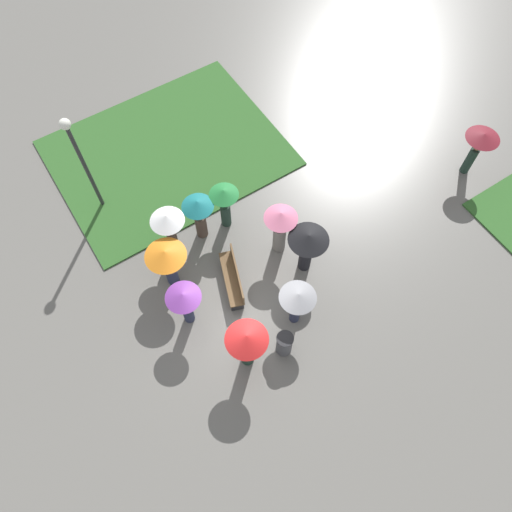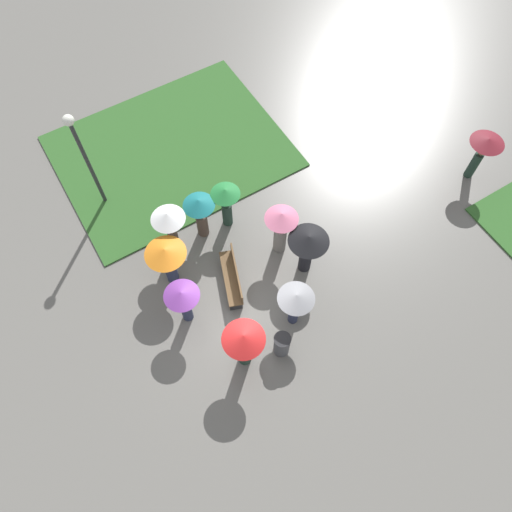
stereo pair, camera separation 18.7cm
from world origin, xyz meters
name	(u,v)px [view 2 (the right image)]	position (x,y,z in m)	size (l,w,h in m)	color
ground_plane	(240,317)	(0.00, 0.00, 0.00)	(90.00, 90.00, 0.00)	#66635E
lawn_patch_near	(172,151)	(-6.59, 1.07, 0.03)	(6.05, 7.61, 0.06)	#2D5B26
park_bench	(233,277)	(-1.03, 0.39, 0.47)	(1.85, 1.01, 0.90)	brown
lamp_post	(82,150)	(-5.85, -1.74, 2.55)	(0.32, 0.32, 3.90)	#2D2D30
trash_bin	(282,344)	(1.45, 0.49, 0.47)	(0.48, 0.48, 0.93)	#4C4C51
crowd_person_red	(244,342)	(1.15, -0.52, 1.46)	(1.13, 1.13, 1.97)	#1E3328
crowd_person_teal	(200,211)	(-3.10, 0.47, 1.25)	(0.96, 0.96, 1.79)	#47382D
crowd_person_purple	(183,300)	(-0.80, -1.28, 1.24)	(0.98, 0.98, 1.72)	#282D47
crowd_person_pink	(281,225)	(-1.38, 2.23, 1.31)	(0.99, 0.99, 1.94)	slate
crowd_person_orange	(167,257)	(-2.13, -1.09, 1.37)	(1.19, 1.19, 1.82)	#282D47
crowd_person_black	(308,246)	(-0.41, 2.51, 1.32)	(1.18, 1.18, 1.82)	black
crowd_person_green	(226,200)	(-3.03, 1.31, 1.24)	(0.90, 0.90, 1.79)	#1E3328
crowd_person_white	(169,223)	(-3.01, -0.55, 1.50)	(1.00, 1.00, 2.01)	#47382D
crowd_person_grey	(296,301)	(0.85, 1.27, 1.32)	(1.02, 1.02, 1.74)	#282D47
lone_walker_far_path	(484,148)	(-0.44, 9.26, 1.36)	(1.09, 1.09, 1.82)	#1E3328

